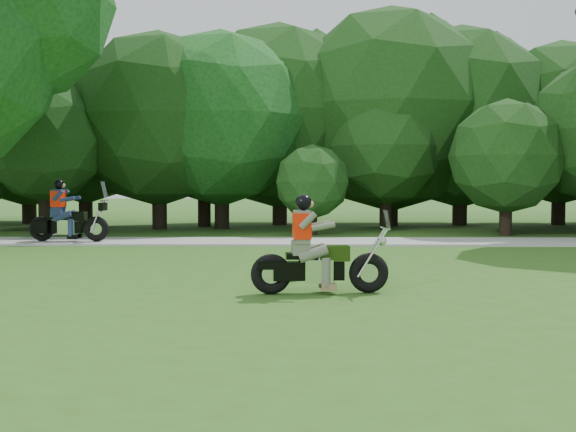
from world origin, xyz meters
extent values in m
plane|color=#315718|center=(0.00, 0.00, 0.00)|extent=(100.00, 100.00, 0.00)
cube|color=#989893|center=(0.00, 8.00, 0.03)|extent=(60.00, 2.20, 0.06)
cylinder|color=black|center=(-2.17, 15.38, 0.90)|extent=(0.54, 0.54, 1.80)
sphere|color=#113911|center=(-2.17, 15.38, 4.01)|extent=(6.80, 6.80, 6.80)
cylinder|color=black|center=(-4.84, 14.47, 0.90)|extent=(0.46, 0.46, 1.80)
sphere|color=#113911|center=(-4.84, 14.47, 3.48)|extent=(5.17, 5.17, 5.17)
cylinder|color=black|center=(-6.20, 13.19, 0.90)|extent=(0.50, 0.50, 1.80)
sphere|color=#113911|center=(-6.20, 13.19, 3.73)|extent=(5.92, 5.92, 5.92)
cylinder|color=black|center=(-9.12, 14.57, 0.90)|extent=(0.49, 0.49, 1.80)
sphere|color=#113911|center=(-9.12, 14.57, 3.67)|extent=(5.74, 5.74, 5.74)
cylinder|color=black|center=(-4.10, 13.39, 0.90)|extent=(0.50, 0.50, 1.80)
sphere|color=#134215|center=(-4.10, 13.39, 3.75)|extent=(6.01, 6.01, 6.01)
cylinder|color=black|center=(4.72, 10.50, 0.63)|extent=(0.37, 0.37, 1.26)
sphere|color=#113911|center=(4.72, 10.50, 2.38)|extent=(3.45, 3.45, 3.45)
cylinder|color=black|center=(-1.08, 10.59, 0.44)|extent=(0.31, 0.31, 0.88)
sphere|color=#113911|center=(-1.08, 10.59, 1.61)|extent=(2.25, 2.25, 2.25)
cylinder|color=black|center=(8.10, 15.49, 0.90)|extent=(0.50, 0.50, 1.80)
sphere|color=#113911|center=(8.10, 15.49, 3.75)|extent=(6.01, 6.01, 6.01)
cylinder|color=black|center=(4.45, 15.39, 0.90)|extent=(0.53, 0.53, 1.80)
sphere|color=#113911|center=(4.45, 15.39, 3.97)|extent=(6.67, 6.67, 6.67)
cylinder|color=black|center=(-11.75, 16.18, 0.90)|extent=(0.53, 0.53, 1.80)
sphere|color=#113911|center=(-11.75, 16.18, 3.97)|extent=(6.68, 6.68, 6.68)
cylinder|color=black|center=(1.44, 13.09, 0.74)|extent=(0.40, 0.40, 1.49)
sphere|color=#113911|center=(1.44, 13.09, 2.77)|extent=(3.94, 3.94, 3.94)
cylinder|color=black|center=(-9.51, 11.49, 0.81)|extent=(0.39, 0.39, 1.63)
sphere|color=#113911|center=(-9.51, 11.49, 2.88)|extent=(3.86, 3.86, 3.86)
cylinder|color=black|center=(1.84, 14.97, 0.90)|extent=(0.57, 0.57, 1.80)
sphere|color=#113911|center=(1.84, 14.97, 4.20)|extent=(7.38, 7.38, 7.38)
sphere|color=#134215|center=(-8.74, 7.30, 6.20)|extent=(5.12, 5.12, 5.12)
torus|color=black|center=(-1.93, -0.57, 0.30)|extent=(0.62, 0.23, 0.60)
torus|color=black|center=(-0.47, -0.42, 0.30)|extent=(0.62, 0.23, 0.60)
cube|color=black|center=(-1.37, -0.51, 0.34)|extent=(1.07, 0.31, 0.28)
cube|color=silver|center=(-1.23, -0.50, 0.34)|extent=(0.44, 0.33, 0.34)
cube|color=black|center=(-0.99, -0.47, 0.60)|extent=(0.47, 0.30, 0.22)
cube|color=black|center=(-1.49, -0.52, 0.57)|extent=(0.47, 0.32, 0.09)
cylinder|color=silver|center=(-0.43, -0.42, 0.60)|extent=(0.47, 0.08, 0.71)
cylinder|color=silver|center=(-0.23, -0.40, 0.97)|extent=(0.09, 0.55, 0.03)
cube|color=#4E5343|center=(-1.49, -0.52, 0.69)|extent=(0.29, 0.35, 0.21)
cube|color=#4E5343|center=(-1.47, -0.52, 1.00)|extent=(0.26, 0.38, 0.48)
cube|color=#FF2005|center=(-1.47, -0.52, 1.02)|extent=(0.29, 0.42, 0.38)
sphere|color=black|center=(-1.45, -0.52, 1.36)|extent=(0.24, 0.24, 0.24)
torus|color=black|center=(-8.26, 7.68, 0.39)|extent=(0.67, 0.22, 0.66)
torus|color=black|center=(-6.79, 7.60, 0.39)|extent=(0.67, 0.22, 0.66)
cube|color=black|center=(-7.70, 7.65, 0.44)|extent=(1.07, 0.28, 0.30)
cube|color=silver|center=(-7.55, 7.64, 0.44)|extent=(0.47, 0.35, 0.38)
cube|color=black|center=(-7.32, 7.63, 0.72)|extent=(0.51, 0.31, 0.25)
cube|color=black|center=(-7.82, 7.66, 0.69)|extent=(0.51, 0.33, 0.09)
cylinder|color=silver|center=(-6.75, 7.60, 0.72)|extent=(0.38, 0.06, 0.85)
cylinder|color=silver|center=(-6.59, 7.59, 1.13)|extent=(0.07, 0.61, 0.03)
cube|color=black|center=(-8.22, 7.47, 0.44)|extent=(0.40, 0.13, 0.32)
cube|color=black|center=(-8.20, 7.89, 0.44)|extent=(0.40, 0.13, 0.32)
cube|color=#1B3349|center=(-7.82, 7.66, 0.82)|extent=(0.30, 0.37, 0.23)
cube|color=#1B3349|center=(-7.80, 7.66, 1.16)|extent=(0.27, 0.41, 0.53)
cube|color=#FF2005|center=(-7.80, 7.66, 1.18)|extent=(0.30, 0.45, 0.42)
sphere|color=black|center=(-7.77, 7.66, 1.56)|extent=(0.27, 0.27, 0.27)
camera|label=1|loc=(-1.55, -11.15, 1.72)|focal=45.00mm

